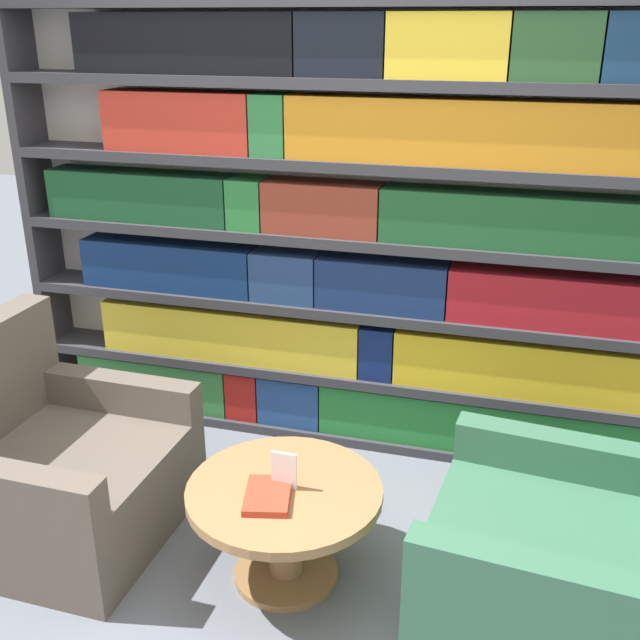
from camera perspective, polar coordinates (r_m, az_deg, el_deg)
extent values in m
plane|color=slate|center=(3.08, -3.87, -20.52)|extent=(14.00, 14.00, 0.00)
cube|color=silver|center=(3.78, 2.95, 6.73)|extent=(3.51, 0.05, 2.17)
cube|color=#333338|center=(4.38, -20.32, 7.52)|extent=(0.05, 0.30, 2.17)
cube|color=#333338|center=(4.08, 2.26, -8.28)|extent=(3.41, 0.30, 0.05)
cube|color=#333338|center=(3.92, 2.33, -4.01)|extent=(3.41, 0.30, 0.05)
cube|color=#333338|center=(3.77, 2.42, 0.94)|extent=(3.41, 0.30, 0.05)
cube|color=#333338|center=(3.66, 2.51, 6.24)|extent=(3.41, 0.30, 0.05)
cube|color=#333338|center=(3.58, 2.60, 11.84)|extent=(3.41, 0.30, 0.05)
cube|color=#333338|center=(3.53, 2.71, 17.63)|extent=(3.41, 0.30, 0.05)
cube|color=#333338|center=(3.52, 2.81, 23.11)|extent=(3.41, 0.30, 0.05)
cube|color=#347739|center=(4.34, -12.25, -4.43)|extent=(0.88, 0.20, 0.27)
cube|color=#A41C17|center=(4.13, -5.62, -5.40)|extent=(0.18, 0.20, 0.27)
cube|color=navy|center=(4.05, -2.10, -5.89)|extent=(0.34, 0.20, 0.27)
cube|color=#257833|center=(3.90, 12.60, -7.67)|extent=(1.70, 0.20, 0.27)
cube|color=gold|center=(4.01, -6.77, -0.95)|extent=(1.42, 0.20, 0.27)
cube|color=navy|center=(3.80, 4.51, -2.23)|extent=(0.17, 0.20, 0.27)
cube|color=gold|center=(3.74, 16.68, -3.51)|extent=(1.43, 0.20, 0.27)
cube|color=navy|center=(4.03, -11.34, 4.15)|extent=(0.94, 0.20, 0.25)
cube|color=navy|center=(3.79, -2.57, 3.42)|extent=(0.33, 0.20, 0.25)
cube|color=navy|center=(3.67, 4.78, 2.75)|extent=(0.64, 0.20, 0.25)
cube|color=#A41923|center=(3.62, 19.06, 1.33)|extent=(1.17, 0.20, 0.25)
cube|color=#184928|center=(3.99, -13.43, 9.21)|extent=(0.98, 0.20, 0.25)
cube|color=#297836|center=(3.75, -5.44, 8.89)|extent=(0.17, 0.20, 0.25)
cube|color=maroon|center=(3.63, 0.23, 8.57)|extent=(0.57, 0.20, 0.25)
cube|color=#1E5329|center=(3.51, 16.23, 7.21)|extent=(1.41, 0.20, 0.25)
cube|color=red|center=(3.82, -10.56, 14.67)|extent=(0.76, 0.20, 0.28)
cube|color=#2C743C|center=(3.64, -3.66, 14.64)|extent=(0.17, 0.20, 0.28)
cube|color=orange|center=(3.44, 14.08, 13.63)|extent=(1.97, 0.20, 0.28)
cube|color=black|center=(3.77, -10.13, 20.05)|extent=(1.09, 0.20, 0.27)
cube|color=black|center=(3.51, 1.77, 20.24)|extent=(0.40, 0.20, 0.27)
cube|color=gold|center=(3.43, 9.77, 19.91)|extent=(0.51, 0.20, 0.27)
cube|color=#274D28|center=(3.41, 17.56, 19.25)|extent=(0.35, 0.20, 0.27)
cube|color=brown|center=(3.47, -18.69, -12.13)|extent=(0.90, 0.92, 0.40)
cube|color=brown|center=(3.03, -22.45, -11.73)|extent=(0.74, 0.13, 0.16)
cube|color=brown|center=(3.57, -14.78, -5.42)|extent=(0.74, 0.13, 0.16)
cube|color=#336047|center=(2.99, 17.12, -18.17)|extent=(0.97, 0.98, 0.40)
cube|color=#336047|center=(3.15, 17.10, -9.61)|extent=(0.75, 0.19, 0.16)
cube|color=#336047|center=(2.51, 15.30, -18.54)|extent=(0.75, 0.19, 0.16)
cylinder|color=olive|center=(3.06, -2.66, -16.18)|extent=(0.14, 0.14, 0.38)
cylinder|color=olive|center=(3.17, -2.60, -18.67)|extent=(0.42, 0.42, 0.03)
cylinder|color=olive|center=(2.93, -2.74, -12.95)|extent=(0.75, 0.75, 0.04)
cube|color=black|center=(2.92, -2.74, -12.55)|extent=(0.06, 0.06, 0.01)
cube|color=white|center=(2.88, -2.77, -11.38)|extent=(0.10, 0.01, 0.15)
cube|color=#B73823|center=(2.86, -4.01, -13.21)|extent=(0.21, 0.27, 0.03)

